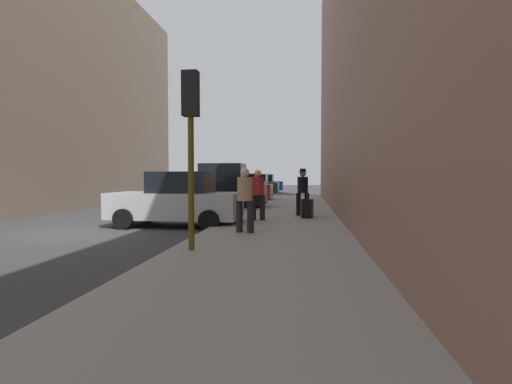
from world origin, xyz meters
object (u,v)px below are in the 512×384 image
Objects in this scene: parked_red_hatchback at (240,188)px; fire_hydrant at (235,210)px; parked_black_suv at (220,188)px; pedestrian_in_tan_coat at (245,197)px; rolling_suitcase at (307,208)px; parked_dark_green_sedan at (253,186)px; pedestrian_in_red_jacket at (258,192)px; traffic_light at (191,121)px; pedestrian_with_fedora at (303,190)px; parked_silver_sedan at (177,201)px; parked_blue_sedan at (262,184)px.

fire_hydrant is at bearing -81.49° from parked_red_hatchback.
parked_black_suv is 2.71× the size of pedestrian_in_tan_coat.
fire_hydrant is 0.68× the size of rolling_suitcase.
parked_dark_green_sedan is 18.20m from rolling_suitcase.
pedestrian_in_tan_coat is (2.56, -8.73, 0.07)m from parked_black_suv.
rolling_suitcase is (1.68, 0.94, -0.61)m from pedestrian_in_red_jacket.
traffic_light is at bearing -105.21° from pedestrian_in_tan_coat.
pedestrian_with_fedora is (4.06, -3.99, 0.10)m from parked_black_suv.
pedestrian_in_tan_coat is at bearing 74.79° from traffic_light.
pedestrian_in_tan_coat is (2.56, -21.64, 0.26)m from parked_dark_green_sedan.
pedestrian_in_red_jacket is at bearing -150.86° from rolling_suitcase.
parked_red_hatchback is 2.48× the size of pedestrian_in_tan_coat.
parked_dark_green_sedan is at bearing 90.00° from parked_silver_sedan.
parked_black_suv reaches higher than rolling_suitcase.
parked_red_hatchback is 13.34m from parked_blue_sedan.
parked_red_hatchback is at bearing 99.73° from pedestrian_in_tan_coat.
parked_silver_sedan is at bearing -157.85° from fire_hydrant.
parked_red_hatchback is 1.18× the size of traffic_light.
pedestrian_in_red_jacket is at bearing 90.08° from pedestrian_in_tan_coat.
parked_dark_green_sedan is at bearing -90.00° from parked_blue_sedan.
pedestrian_in_red_jacket reaches higher than fire_hydrant.
pedestrian_with_fedora is 1.04× the size of pedestrian_in_red_jacket.
rolling_suitcase is at bearing 66.97° from pedestrian_in_tan_coat.
parked_silver_sedan is 5.44m from traffic_light.
fire_hydrant is at bearing -84.51° from parked_dark_green_sedan.
parked_blue_sedan is at bearing 93.44° from traffic_light.
pedestrian_in_tan_coat is (2.56, -28.27, 0.26)m from parked_blue_sedan.
pedestrian_in_red_jacket is (2.56, -11.92, 0.26)m from parked_red_hatchback.
parked_black_suv reaches higher than parked_red_hatchback.
pedestrian_with_fedora is at bearing -80.21° from parked_blue_sedan.
parked_dark_green_sedan is 24.39m from traffic_light.
pedestrian_in_red_jacket is at bearing -65.94° from parked_black_suv.
parked_black_suv is at bearing 131.52° from rolling_suitcase.
parked_dark_green_sedan is at bearing 97.81° from pedestrian_in_red_jacket.
parked_red_hatchback is (0.00, 6.20, -0.18)m from parked_black_suv.
pedestrian_in_red_jacket reaches higher than rolling_suitcase.
pedestrian_in_tan_coat is at bearing -80.27° from parked_red_hatchback.
parked_blue_sedan is 4.04× the size of rolling_suitcase.
pedestrian_with_fedora is (4.06, 2.59, 0.29)m from parked_silver_sedan.
pedestrian_with_fedora reaches higher than parked_dark_green_sedan.
parked_silver_sedan is at bearing -90.00° from parked_red_hatchback.
pedestrian_with_fedora reaches higher than pedestrian_in_red_jacket.
pedestrian_in_tan_coat reaches higher than parked_silver_sedan.
parked_dark_green_sedan is at bearing 90.00° from parked_red_hatchback.
parked_red_hatchback is at bearing 111.73° from pedestrian_with_fedora.
parked_black_suv is 6.15m from fire_hydrant.
parked_blue_sedan is at bearing 90.00° from parked_dark_green_sedan.
parked_red_hatchback is at bearing 96.04° from traffic_light.
parked_silver_sedan is 12.79m from parked_red_hatchback.
rolling_suitcase is at bearing 69.99° from traffic_light.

